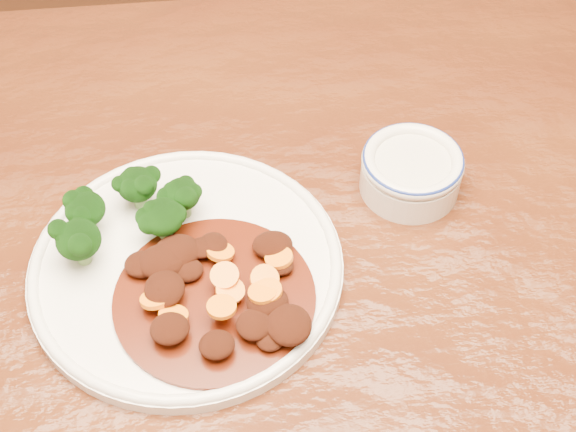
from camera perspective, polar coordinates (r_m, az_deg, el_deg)
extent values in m
cube|color=#4C230D|center=(0.81, -0.45, -4.00)|extent=(1.51, 0.92, 0.04)
cylinder|color=white|center=(0.79, -7.21, -3.67)|extent=(0.31, 0.31, 0.01)
torus|color=white|center=(0.78, -7.26, -3.38)|extent=(0.30, 0.30, 0.01)
cylinder|color=#69934C|center=(0.82, -13.94, -0.51)|extent=(0.01, 0.01, 0.02)
ellipsoid|color=black|center=(0.80, -14.23, 0.49)|extent=(0.04, 0.04, 0.03)
cylinder|color=#69934C|center=(0.80, -8.72, -1.10)|extent=(0.01, 0.01, 0.02)
ellipsoid|color=black|center=(0.78, -8.91, -0.06)|extent=(0.04, 0.04, 0.03)
cylinder|color=#69934C|center=(0.83, -10.46, 1.19)|extent=(0.01, 0.01, 0.02)
ellipsoid|color=black|center=(0.81, -10.68, 2.22)|extent=(0.04, 0.04, 0.03)
cylinder|color=#69934C|center=(0.82, -7.40, 0.58)|extent=(0.01, 0.01, 0.02)
ellipsoid|color=black|center=(0.80, -7.55, 1.56)|extent=(0.04, 0.04, 0.03)
cylinder|color=#69934C|center=(0.80, -14.36, -2.68)|extent=(0.01, 0.01, 0.02)
ellipsoid|color=black|center=(0.78, -14.68, -1.64)|extent=(0.04, 0.04, 0.03)
cylinder|color=#4B1308|center=(0.75, -5.25, -5.83)|extent=(0.19, 0.19, 0.00)
ellipsoid|color=black|center=(0.71, -5.09, -9.12)|extent=(0.03, 0.03, 0.02)
ellipsoid|color=black|center=(0.77, -10.36, -3.39)|extent=(0.03, 0.03, 0.02)
ellipsoid|color=black|center=(0.76, -0.53, -3.61)|extent=(0.03, 0.02, 0.01)
ellipsoid|color=black|center=(0.78, -5.37, -2.09)|extent=(0.03, 0.03, 0.01)
ellipsoid|color=black|center=(0.72, -8.42, -7.93)|extent=(0.04, 0.03, 0.02)
ellipsoid|color=black|center=(0.77, -8.81, -3.46)|extent=(0.03, 0.03, 0.02)
ellipsoid|color=black|center=(0.72, 0.07, -7.75)|extent=(0.04, 0.04, 0.02)
ellipsoid|color=black|center=(0.72, -1.29, -8.82)|extent=(0.02, 0.02, 0.01)
ellipsoid|color=black|center=(0.73, -1.47, -6.11)|extent=(0.04, 0.03, 0.02)
ellipsoid|color=black|center=(0.76, -7.15, -3.85)|extent=(0.03, 0.03, 0.01)
ellipsoid|color=black|center=(0.75, -8.77, -5.14)|extent=(0.04, 0.04, 0.02)
ellipsoid|color=black|center=(0.77, -1.11, -2.06)|extent=(0.04, 0.03, 0.02)
ellipsoid|color=black|center=(0.77, -6.21, -2.27)|extent=(0.02, 0.02, 0.01)
ellipsoid|color=black|center=(0.77, -7.88, -2.52)|extent=(0.05, 0.04, 0.02)
ellipsoid|color=black|center=(0.72, -2.44, -7.73)|extent=(0.03, 0.03, 0.02)
ellipsoid|color=black|center=(0.77, -8.96, -3.24)|extent=(0.04, 0.04, 0.02)
cylinder|color=orange|center=(0.77, -4.84, -2.55)|extent=(0.04, 0.04, 0.01)
cylinder|color=orange|center=(0.74, -4.13, -5.30)|extent=(0.04, 0.04, 0.01)
cylinder|color=orange|center=(0.73, -1.47, -5.35)|extent=(0.03, 0.03, 0.01)
cylinder|color=orange|center=(0.72, -4.74, -6.46)|extent=(0.04, 0.04, 0.01)
cylinder|color=orange|center=(0.73, -8.15, -7.01)|extent=(0.04, 0.04, 0.01)
cylinder|color=orange|center=(0.73, -1.80, -5.46)|extent=(0.04, 0.04, 0.01)
cylinder|color=orange|center=(0.76, -0.65, -3.00)|extent=(0.04, 0.04, 0.01)
cylinder|color=orange|center=(0.74, -4.52, -4.24)|extent=(0.04, 0.04, 0.01)
cylinder|color=orange|center=(0.74, -1.68, -4.48)|extent=(0.04, 0.03, 0.02)
cylinder|color=orange|center=(0.74, -9.46, -5.87)|extent=(0.03, 0.03, 0.01)
cylinder|color=silver|center=(0.85, 8.68, 2.79)|extent=(0.11, 0.11, 0.03)
cylinder|color=beige|center=(0.84, 8.85, 3.74)|extent=(0.08, 0.08, 0.01)
torus|color=silver|center=(0.84, 8.88, 3.91)|extent=(0.11, 0.11, 0.01)
torus|color=navy|center=(0.84, 8.90, 4.08)|extent=(0.10, 0.10, 0.00)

